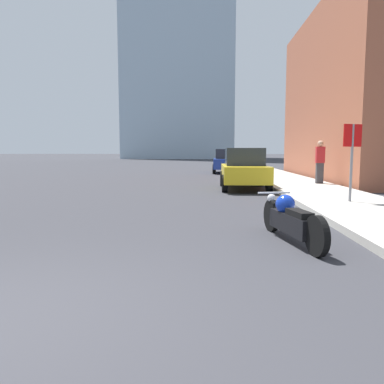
{
  "coord_description": "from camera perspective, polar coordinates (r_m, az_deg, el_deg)",
  "views": [
    {
      "loc": [
        1.94,
        -2.99,
        1.51
      ],
      "look_at": [
        1.62,
        4.33,
        0.71
      ],
      "focal_mm": 35.0,
      "sensor_mm": 36.0,
      "label": 1
    }
  ],
  "objects": [
    {
      "name": "parked_car_blue",
      "position": [
        26.16,
        5.35,
        4.7
      ],
      "size": [
        2.04,
        3.87,
        1.66
      ],
      "rotation": [
        0.0,
        0.0,
        -0.03
      ],
      "color": "#1E3899",
      "rests_on": "ground_plane"
    },
    {
      "name": "motorcycle",
      "position": [
        6.48,
        14.73,
        -4.03
      ],
      "size": [
        0.76,
        2.31,
        0.77
      ],
      "rotation": [
        0.0,
        0.0,
        0.21
      ],
      "color": "black",
      "rests_on": "ground_plane"
    },
    {
      "name": "stop_sign",
      "position": [
        10.99,
        23.21,
        6.05
      ],
      "size": [
        0.57,
        0.26,
        2.08
      ],
      "color": "slate",
      "rests_on": "sidewalk"
    },
    {
      "name": "sidewalk",
      "position": [
        43.19,
        7.63,
        4.28
      ],
      "size": [
        2.83,
        240.0,
        0.15
      ],
      "color": "#B2ADA3",
      "rests_on": "ground_plane"
    },
    {
      "name": "pedestrian",
      "position": [
        16.75,
        18.92,
        4.46
      ],
      "size": [
        0.36,
        0.25,
        1.81
      ],
      "color": "#38383D",
      "rests_on": "sidewalk"
    },
    {
      "name": "parked_car_yellow",
      "position": [
        15.12,
        7.93,
        3.53
      ],
      "size": [
        1.86,
        4.01,
        1.63
      ],
      "rotation": [
        0.0,
        0.0,
        -0.01
      ],
      "color": "gold",
      "rests_on": "ground_plane"
    }
  ]
}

